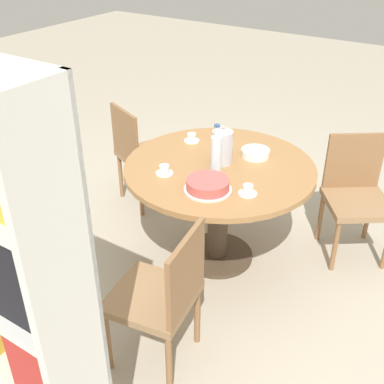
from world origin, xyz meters
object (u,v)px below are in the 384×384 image
object	(u,v)px
cup_a	(192,138)
cup_b	(248,191)
chair_c	(356,194)
chair_a	(142,152)
cake_main	(208,185)
water_bottle	(216,153)
coffee_pot	(222,146)
cup_c	(164,170)
chair_b	(162,295)
bookshelf	(4,291)

from	to	relation	value
cup_a	cup_b	xyz separation A→B (m)	(-0.67, 0.44, 0.00)
chair_c	cup_b	distance (m)	0.99
chair_a	cup_b	xyz separation A→B (m)	(-1.23, 0.54, 0.30)
cup_b	cake_main	bearing A→B (deg)	22.73
water_bottle	coffee_pot	bearing A→B (deg)	-75.86
chair_c	cup_c	world-z (taller)	chair_c
chair_b	cup_b	xyz separation A→B (m)	(-0.10, -0.72, 0.30)
water_bottle	cake_main	bearing A→B (deg)	109.12
cup_a	cup_c	distance (m)	0.52
chair_a	coffee_pot	distance (m)	1.02
bookshelf	cup_c	distance (m)	1.35
chair_c	cup_c	size ratio (longest dim) A/B	7.73
chair_a	bookshelf	world-z (taller)	bookshelf
water_bottle	cup_b	xyz separation A→B (m)	(-0.29, 0.13, -0.11)
chair_c	cup_b	size ratio (longest dim) A/B	7.73
cake_main	cup_b	bearing A→B (deg)	-157.27
chair_c	cake_main	distance (m)	1.17
chair_c	bookshelf	size ratio (longest dim) A/B	0.48
cake_main	cup_c	distance (m)	0.34
chair_c	water_bottle	size ratio (longest dim) A/B	2.67
chair_c	coffee_pot	bearing A→B (deg)	-178.78
bookshelf	cake_main	world-z (taller)	bookshelf
chair_a	cup_b	bearing A→B (deg)	179.01
bookshelf	cake_main	xyz separation A→B (m)	(-0.14, -1.30, -0.10)
chair_c	cup_c	bearing A→B (deg)	-173.12
chair_c	chair_a	bearing A→B (deg)	154.34
coffee_pot	water_bottle	world-z (taller)	water_bottle
chair_b	bookshelf	size ratio (longest dim) A/B	0.48
chair_c	cup_c	distance (m)	1.36
cup_c	cup_a	bearing A→B (deg)	-76.13
cake_main	chair_c	bearing A→B (deg)	-124.87
chair_a	water_bottle	bearing A→B (deg)	179.11
water_bottle	cake_main	distance (m)	0.25
chair_b	coffee_pot	world-z (taller)	coffee_pot
chair_b	coffee_pot	distance (m)	1.08
cake_main	cup_a	size ratio (longest dim) A/B	2.56
chair_c	water_bottle	xyz separation A→B (m)	(0.72, 0.70, 0.41)
bookshelf	cup_c	xyz separation A→B (m)	(0.19, -1.33, -0.12)
chair_a	chair_b	distance (m)	1.69
chair_a	cake_main	size ratio (longest dim) A/B	3.02
chair_b	cup_a	size ratio (longest dim) A/B	7.73
chair_b	cup_a	world-z (taller)	chair_b
chair_a	water_bottle	distance (m)	1.10
cup_c	chair_b	bearing A→B (deg)	124.46
water_bottle	cup_a	distance (m)	0.50
cup_b	cup_c	distance (m)	0.55
chair_a	bookshelf	xyz separation A→B (m)	(-0.87, 1.94, 0.42)
coffee_pot	cup_a	size ratio (longest dim) A/B	2.35
bookshelf	cup_b	bearing A→B (deg)	75.56
chair_b	chair_c	xyz separation A→B (m)	(-0.53, -1.55, 0.00)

